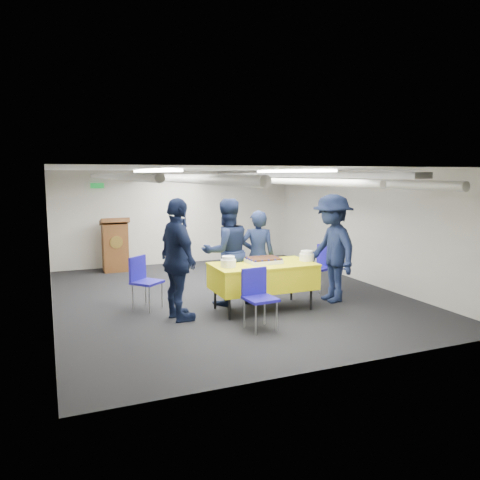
# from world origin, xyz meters

# --- Properties ---
(ground) EXTENTS (7.00, 7.00, 0.00)m
(ground) POSITION_xyz_m (0.00, 0.00, 0.00)
(ground) COLOR black
(ground) RESTS_ON ground
(room_shell) EXTENTS (6.00, 7.00, 2.30)m
(room_shell) POSITION_xyz_m (0.09, 0.41, 1.81)
(room_shell) COLOR beige
(room_shell) RESTS_ON ground
(serving_table) EXTENTS (1.68, 0.90, 0.77)m
(serving_table) POSITION_xyz_m (0.22, -1.05, 0.56)
(serving_table) COLOR black
(serving_table) RESTS_ON ground
(sheet_cake) EXTENTS (0.54, 0.42, 0.09)m
(sheet_cake) POSITION_xyz_m (0.24, -1.01, 0.82)
(sheet_cake) COLOR white
(sheet_cake) RESTS_ON serving_table
(plate_stack_left) EXTENTS (0.24, 0.24, 0.17)m
(plate_stack_left) POSITION_xyz_m (-0.41, -1.10, 0.85)
(plate_stack_left) COLOR white
(plate_stack_left) RESTS_ON serving_table
(plate_stack_right) EXTENTS (0.24, 0.24, 0.17)m
(plate_stack_right) POSITION_xyz_m (1.00, -1.10, 0.85)
(plate_stack_right) COLOR white
(plate_stack_right) RESTS_ON serving_table
(podium) EXTENTS (0.62, 0.53, 1.25)m
(podium) POSITION_xyz_m (-1.60, 3.05, 0.61)
(podium) COLOR brown
(podium) RESTS_ON ground
(chair_near) EXTENTS (0.45, 0.45, 0.87)m
(chair_near) POSITION_xyz_m (-0.26, -1.86, 0.53)
(chair_near) COLOR gray
(chair_near) RESTS_ON ground
(chair_right) EXTENTS (0.53, 0.53, 0.87)m
(chair_right) POSITION_xyz_m (1.80, -0.33, 0.53)
(chair_right) COLOR gray
(chair_right) RESTS_ON ground
(chair_left) EXTENTS (0.59, 0.59, 0.87)m
(chair_left) POSITION_xyz_m (-1.59, -0.23, 0.53)
(chair_left) COLOR gray
(chair_left) RESTS_ON ground
(sailor_a) EXTENTS (0.69, 0.58, 1.60)m
(sailor_a) POSITION_xyz_m (0.35, -0.55, 0.80)
(sailor_a) COLOR black
(sailor_a) RESTS_ON ground
(sailor_b) EXTENTS (0.92, 0.73, 1.81)m
(sailor_b) POSITION_xyz_m (-0.21, -0.49, 0.91)
(sailor_b) COLOR black
(sailor_b) RESTS_ON ground
(sailor_c) EXTENTS (0.60, 1.15, 1.87)m
(sailor_c) POSITION_xyz_m (-1.21, -1.07, 0.93)
(sailor_c) COLOR black
(sailor_c) RESTS_ON ground
(sailor_d) EXTENTS (0.73, 1.23, 1.87)m
(sailor_d) POSITION_xyz_m (1.54, -1.03, 0.94)
(sailor_d) COLOR black
(sailor_d) RESTS_ON ground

